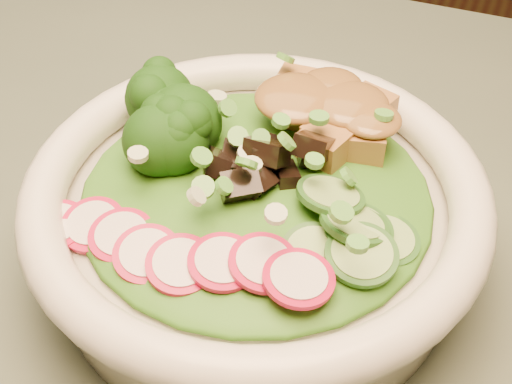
% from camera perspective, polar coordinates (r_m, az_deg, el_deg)
% --- Properties ---
extents(dining_table, '(1.20, 0.80, 0.75)m').
position_cam_1_polar(dining_table, '(0.62, -13.52, -8.91)').
color(dining_table, black).
rests_on(dining_table, ground).
extents(salad_bowl, '(0.29, 0.29, 0.08)m').
position_cam_1_polar(salad_bowl, '(0.45, -0.00, -1.93)').
color(salad_bowl, silver).
rests_on(salad_bowl, dining_table).
extents(lettuce_bed, '(0.22, 0.22, 0.03)m').
position_cam_1_polar(lettuce_bed, '(0.43, -0.00, 0.10)').
color(lettuce_bed, '#2F6114').
rests_on(lettuce_bed, salad_bowl).
extents(broccoli_florets, '(0.10, 0.10, 0.05)m').
position_cam_1_polar(broccoli_florets, '(0.45, -7.05, 4.81)').
color(broccoli_florets, black).
rests_on(broccoli_florets, salad_bowl).
extents(radish_slices, '(0.12, 0.08, 0.02)m').
position_cam_1_polar(radish_slices, '(0.39, -5.60, -5.32)').
color(radish_slices, '#AF0D36').
rests_on(radish_slices, salad_bowl).
extents(cucumber_slices, '(0.09, 0.09, 0.04)m').
position_cam_1_polar(cucumber_slices, '(0.40, 8.01, -2.51)').
color(cucumber_slices, '#97BE69').
rests_on(cucumber_slices, salad_bowl).
extents(mushroom_heap, '(0.09, 0.09, 0.04)m').
position_cam_1_polar(mushroom_heap, '(0.43, 0.99, 2.53)').
color(mushroom_heap, black).
rests_on(mushroom_heap, salad_bowl).
extents(tofu_cubes, '(0.11, 0.09, 0.04)m').
position_cam_1_polar(tofu_cubes, '(0.47, 4.92, 5.73)').
color(tofu_cubes, brown).
rests_on(tofu_cubes, salad_bowl).
extents(peanut_sauce, '(0.07, 0.06, 0.02)m').
position_cam_1_polar(peanut_sauce, '(0.46, 5.02, 7.10)').
color(peanut_sauce, brown).
rests_on(peanut_sauce, tofu_cubes).
extents(scallion_garnish, '(0.20, 0.20, 0.03)m').
position_cam_1_polar(scallion_garnish, '(0.42, -0.00, 2.70)').
color(scallion_garnish, '#519E38').
rests_on(scallion_garnish, salad_bowl).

